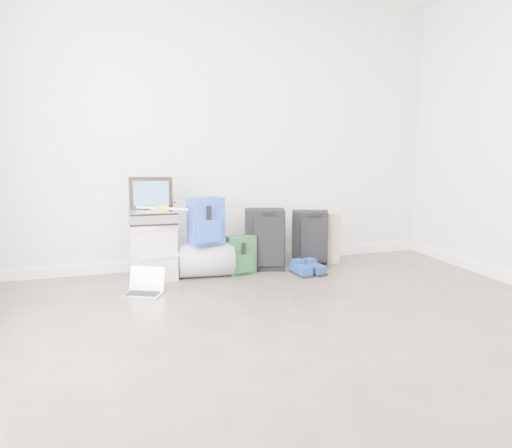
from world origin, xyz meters
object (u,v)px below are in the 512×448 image
object	(u,v)px
boxes_stack	(154,252)
duffel_bag	(206,260)
carry_on	(310,239)
laptop	(145,288)
briefcase	(153,217)
large_suitcase	(265,240)

from	to	relation	value
boxes_stack	duffel_bag	xyz separation A→B (m)	(0.49, -0.02, -0.11)
boxes_stack	carry_on	bearing A→B (deg)	-9.86
carry_on	laptop	world-z (taller)	carry_on
briefcase	large_suitcase	distance (m)	1.14
boxes_stack	carry_on	world-z (taller)	carry_on
boxes_stack	duffel_bag	world-z (taller)	boxes_stack
boxes_stack	laptop	distance (m)	0.48
large_suitcase	carry_on	size ratio (longest dim) A/B	1.07
large_suitcase	laptop	bearing A→B (deg)	-142.81
laptop	carry_on	bearing A→B (deg)	43.16
large_suitcase	carry_on	bearing A→B (deg)	16.63
carry_on	laptop	bearing A→B (deg)	-143.32
briefcase	duffel_bag	size ratio (longest dim) A/B	0.81
briefcase	carry_on	size ratio (longest dim) A/B	0.73
briefcase	large_suitcase	size ratio (longest dim) A/B	0.68
boxes_stack	laptop	xyz separation A→B (m)	(-0.14, -0.41, -0.21)
large_suitcase	carry_on	distance (m)	0.49
boxes_stack	briefcase	distance (m)	0.32
boxes_stack	briefcase	size ratio (longest dim) A/B	1.27
duffel_bag	large_suitcase	xyz separation A→B (m)	(0.62, 0.07, 0.15)
briefcase	carry_on	xyz separation A→B (m)	(1.59, 0.06, -0.31)
boxes_stack	large_suitcase	xyz separation A→B (m)	(1.10, 0.06, 0.04)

